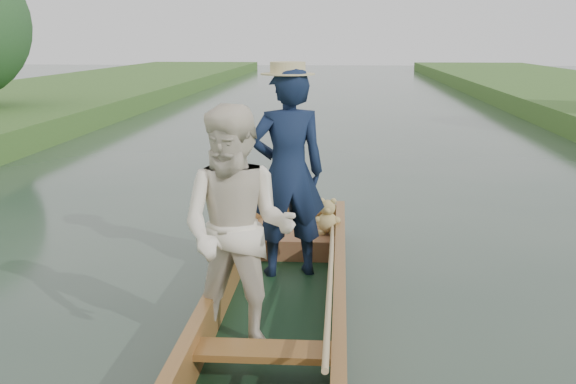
{
  "coord_description": "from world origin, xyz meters",
  "views": [
    {
      "loc": [
        0.5,
        -6.19,
        2.41
      ],
      "look_at": [
        0.0,
        0.6,
        0.95
      ],
      "focal_mm": 45.0,
      "sensor_mm": 36.0,
      "label": 1
    }
  ],
  "objects": [
    {
      "name": "punt",
      "position": [
        -0.1,
        -0.14,
        0.76
      ],
      "size": [
        1.31,
        5.0,
        2.17
      ],
      "color": "black",
      "rests_on": "ground"
    },
    {
      "name": "ground",
      "position": [
        0.0,
        0.0,
        0.0
      ],
      "size": [
        120.0,
        120.0,
        0.0
      ],
      "primitive_type": "plane",
      "color": "#283D30",
      "rests_on": "ground"
    },
    {
      "name": "trees_far",
      "position": [
        -2.41,
        10.35,
        2.45
      ],
      "size": [
        23.16,
        11.0,
        4.64
      ],
      "color": "#47331E",
      "rests_on": "ground"
    }
  ]
}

